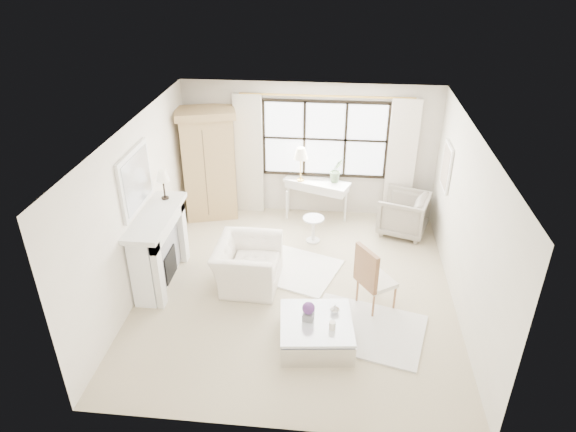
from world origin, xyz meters
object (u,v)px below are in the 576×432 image
(club_armchair, at_px, (248,264))
(armoire, at_px, (209,164))
(coffee_table, at_px, (316,332))
(console_table, at_px, (316,199))

(club_armchair, bearing_deg, armoire, 28.51)
(armoire, xyz_separation_m, coffee_table, (2.34, -3.60, -0.96))
(console_table, bearing_deg, coffee_table, -66.47)
(console_table, height_order, club_armchair, console_table)
(console_table, xyz_separation_m, club_armchair, (-0.99, -2.44, -0.03))
(armoire, relative_size, console_table, 1.63)
(coffee_table, bearing_deg, armoire, 116.77)
(console_table, relative_size, coffee_table, 1.25)
(club_armchair, distance_m, coffee_table, 1.78)
(armoire, height_order, console_table, armoire)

